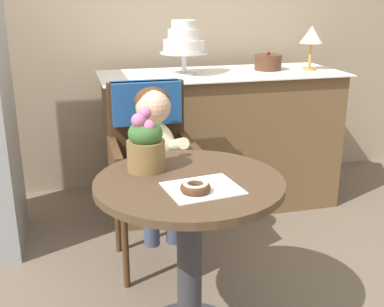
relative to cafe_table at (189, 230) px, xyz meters
The scene contains 10 objects.
cafe_table is the anchor object (origin of this frame).
wicker_chair 0.73m from the cafe_table, 92.08° to the left, with size 0.42×0.45×0.95m.
seated_child 0.59m from the cafe_table, 92.66° to the left, with size 0.27×0.32×0.73m.
paper_napkin 0.24m from the cafe_table, 76.61° to the right, with size 0.26×0.21×0.00m, color white.
donut_front 0.27m from the cafe_table, 94.69° to the right, with size 0.11×0.11×0.04m.
flower_vase 0.38m from the cafe_table, 133.84° to the left, with size 0.15×0.15×0.24m.
display_counter 1.41m from the cafe_table, 67.07° to the left, with size 1.56×0.62×0.90m.
tiered_cake_stand 1.46m from the cafe_table, 77.03° to the left, with size 0.30×0.30×0.33m.
round_layer_cake 1.66m from the cafe_table, 56.67° to the left, with size 0.18×0.18×0.12m.
table_lamp 1.81m from the cafe_table, 47.89° to the left, with size 0.15×0.15×0.28m.
Camera 1 is at (-0.41, -1.63, 1.39)m, focal length 44.98 mm.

